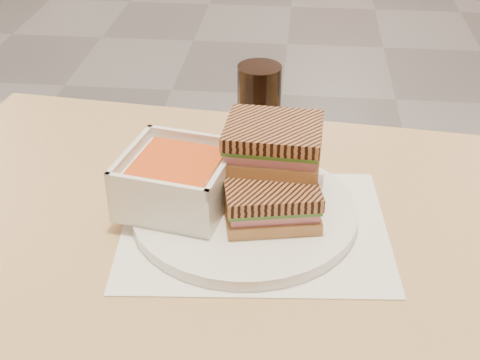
# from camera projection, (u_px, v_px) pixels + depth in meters

# --- Properties ---
(main_table) EXTENTS (1.26, 0.81, 0.75)m
(main_table) POSITION_uv_depth(u_px,v_px,m) (321.00, 320.00, 0.87)
(main_table) COLOR tan
(main_table) RESTS_ON ground
(tray_liner) EXTENTS (0.36, 0.29, 0.00)m
(tray_liner) POSITION_uv_depth(u_px,v_px,m) (254.00, 228.00, 0.85)
(tray_liner) COLOR white
(tray_liner) RESTS_ON main_table
(plate) EXTENTS (0.29, 0.29, 0.02)m
(plate) POSITION_uv_depth(u_px,v_px,m) (245.00, 212.00, 0.86)
(plate) COLOR white
(plate) RESTS_ON tray_liner
(soup_bowl) EXTENTS (0.16, 0.16, 0.07)m
(soup_bowl) POSITION_uv_depth(u_px,v_px,m) (178.00, 182.00, 0.85)
(soup_bowl) COLOR white
(soup_bowl) RESTS_ON plate
(panini_lower) EXTENTS (0.13, 0.12, 0.05)m
(panini_lower) POSITION_uv_depth(u_px,v_px,m) (271.00, 199.00, 0.83)
(panini_lower) COLOR #BC8549
(panini_lower) RESTS_ON plate
(panini_upper) EXTENTS (0.13, 0.11, 0.05)m
(panini_upper) POSITION_uv_depth(u_px,v_px,m) (273.00, 143.00, 0.85)
(panini_upper) COLOR #BC8549
(panini_upper) RESTS_ON panini_lower
(cola_glass) EXTENTS (0.06, 0.06, 0.14)m
(cola_glass) POSITION_uv_depth(u_px,v_px,m) (259.00, 110.00, 0.98)
(cola_glass) COLOR black
(cola_glass) RESTS_ON main_table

